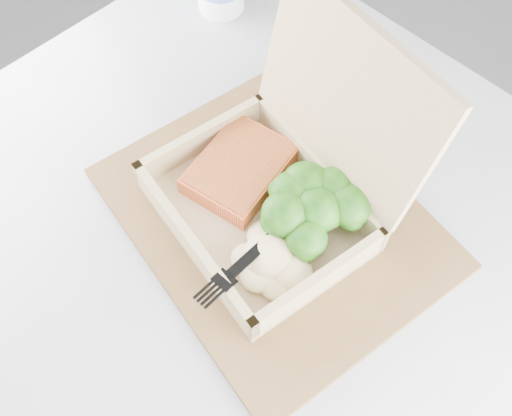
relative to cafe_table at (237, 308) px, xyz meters
The scene contains 9 objects.
floor 0.88m from the cafe_table, 54.81° to the left, with size 4.00×4.00×0.00m, color gray.
cafe_table is the anchor object (origin of this frame).
serving_tray 0.21m from the cafe_table, 71.74° to the left, with size 0.36×0.29×0.02m, color brown.
takeout_container 0.27m from the cafe_table, 77.72° to the left, with size 0.29×0.28×0.22m.
salmon_fillet 0.24m from the cafe_table, 118.50° to the left, with size 0.09×0.12×0.02m, color #FF5E31.
broccoli_pile 0.26m from the cafe_table, 45.81° to the left, with size 0.12×0.12×0.04m, color #367A1B, non-canonical shape.
mashed_potatoes 0.24m from the cafe_table, ahead, with size 0.09×0.08×0.03m, color beige.
plastic_fork 0.25m from the cafe_table, 31.30° to the left, with size 0.03×0.15×0.02m.
receipt 0.31m from the cafe_table, 84.95° to the left, with size 0.07×0.13×0.00m, color white.
Camera 1 is at (-0.21, -0.78, 1.32)m, focal length 40.00 mm.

